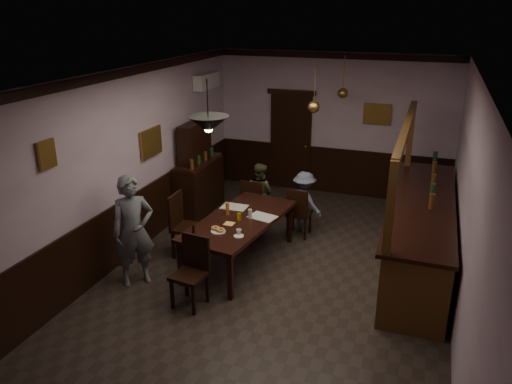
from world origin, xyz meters
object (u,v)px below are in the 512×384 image
at_px(chair_far_right, 298,211).
at_px(person_seated_left, 259,193).
at_px(soda_can, 239,217).
at_px(pendant_brass_far, 343,93).
at_px(chair_far_left, 253,202).
at_px(pendant_iron, 208,124).
at_px(bar_counter, 420,231).
at_px(chair_side, 183,222).
at_px(pendant_brass_mid, 314,107).
at_px(person_standing, 133,231).
at_px(dining_table, 240,222).
at_px(person_seated_right, 304,202).
at_px(coffee_cup, 239,232).
at_px(sideboard, 198,177).
at_px(chair_near, 192,268).

height_order(chair_far_right, person_seated_left, person_seated_left).
height_order(soda_can, pendant_brass_far, pendant_brass_far).
height_order(chair_far_left, pendant_iron, pendant_iron).
xyz_separation_m(soda_can, bar_counter, (2.66, 0.94, -0.24)).
xyz_separation_m(chair_side, pendant_brass_mid, (1.74, 1.48, 1.72)).
bearing_deg(person_standing, dining_table, -2.91).
distance_m(person_seated_right, coffee_cup, 2.08).
xyz_separation_m(soda_can, pendant_iron, (-0.13, -0.73, 1.60)).
bearing_deg(chair_far_right, dining_table, 64.48).
bearing_deg(pendant_brass_mid, dining_table, -119.32).
distance_m(chair_far_left, chair_side, 1.57).
bearing_deg(dining_table, soda_can, -74.74).
distance_m(chair_far_right, pendant_iron, 2.86).
bearing_deg(chair_side, pendant_brass_far, -33.80).
xyz_separation_m(dining_table, sideboard, (-1.53, 1.66, 0.04)).
height_order(person_seated_right, coffee_cup, person_seated_right).
bearing_deg(coffee_cup, pendant_brass_far, 85.18).
relative_size(dining_table, person_seated_left, 2.00).
bearing_deg(sideboard, person_seated_right, -4.88).
bearing_deg(chair_near, sideboard, 121.58).
xyz_separation_m(bar_counter, pendant_iron, (-2.79, -1.67, 1.84)).
bearing_deg(person_seated_left, chair_near, 108.83).
bearing_deg(sideboard, chair_far_right, -12.04).
bearing_deg(chair_far_right, person_standing, 53.38).
distance_m(person_standing, soda_can, 1.60).
bearing_deg(pendant_brass_far, person_seated_right, -102.65).
height_order(person_seated_left, bar_counter, bar_counter).
height_order(person_seated_left, pendant_iron, pendant_iron).
bearing_deg(pendant_brass_mid, sideboard, 173.53).
xyz_separation_m(chair_far_left, person_standing, (-0.95, -2.42, 0.32)).
xyz_separation_m(person_seated_right, coffee_cup, (-0.46, -2.02, 0.24)).
relative_size(dining_table, chair_far_right, 2.54).
bearing_deg(person_standing, soda_can, -4.94).
xyz_separation_m(dining_table, person_seated_right, (0.66, 1.47, -0.12)).
height_order(dining_table, soda_can, soda_can).
xyz_separation_m(chair_side, person_standing, (-0.26, -1.01, 0.25)).
distance_m(dining_table, person_seated_right, 1.62).
xyz_separation_m(person_standing, person_seated_right, (1.87, 2.57, -0.27)).
relative_size(person_seated_left, soda_can, 9.67).
height_order(chair_side, bar_counter, bar_counter).
height_order(chair_far_right, bar_counter, bar_counter).
relative_size(person_standing, bar_counter, 0.41).
bearing_deg(dining_table, coffee_cup, -69.59).
relative_size(person_seated_right, bar_counter, 0.28).
relative_size(chair_near, person_seated_left, 0.85).
height_order(dining_table, person_standing, person_standing).
bearing_deg(sideboard, pendant_brass_mid, -6.47).
bearing_deg(chair_far_right, sideboard, -9.93).
distance_m(soda_can, pendant_brass_far, 3.48).
height_order(soda_can, pendant_iron, pendant_iron).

